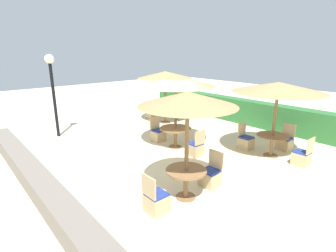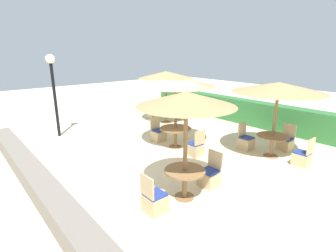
{
  "view_description": "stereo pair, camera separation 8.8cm",
  "coord_description": "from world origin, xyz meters",
  "px_view_note": "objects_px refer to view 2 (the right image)",
  "views": [
    {
      "loc": [
        6.68,
        -5.19,
        3.47
      ],
      "look_at": [
        0.0,
        0.6,
        0.9
      ],
      "focal_mm": 28.0,
      "sensor_mm": 36.0,
      "label": 1
    },
    {
      "loc": [
        6.73,
        -5.12,
        3.47
      ],
      "look_at": [
        0.0,
        0.6,
        0.9
      ],
      "focal_mm": 28.0,
      "sensor_mm": 36.0,
      "label": 2
    }
  ],
  "objects_px": {
    "parasol_front_right": "(186,100)",
    "patio_chair_front_right_north": "(210,176)",
    "lamp_post": "(53,79)",
    "parasol_back_right": "(279,88)",
    "patio_chair_center_west": "(158,134)",
    "patio_chair_back_right_east": "(302,158)",
    "patio_chair_back_right_west": "(246,142)",
    "parasol_back_left": "(166,75)",
    "patio_chair_center_east": "(195,148)",
    "round_table_back_left": "(166,111)",
    "patio_chair_back_right_north": "(285,143)",
    "parasol_center": "(176,82)",
    "round_table_back_right": "(272,140)",
    "round_table_center": "(175,132)",
    "patio_chair_front_right_south": "(154,201)",
    "round_table_front_right": "(185,177)",
    "patio_chair_back_left_west": "(153,114)",
    "patio_chair_back_left_north": "(181,114)"
  },
  "relations": [
    {
      "from": "parasol_front_right",
      "to": "patio_chair_front_right_north",
      "type": "xyz_separation_m",
      "value": [
        -0.0,
        0.92,
        -2.16
      ]
    },
    {
      "from": "lamp_post",
      "to": "parasol_back_right",
      "type": "bearing_deg",
      "value": 34.27
    },
    {
      "from": "parasol_back_right",
      "to": "patio_chair_center_west",
      "type": "xyz_separation_m",
      "value": [
        -3.73,
        -1.92,
        -2.07
      ]
    },
    {
      "from": "patio_chair_center_west",
      "to": "patio_chair_back_right_east",
      "type": "bearing_deg",
      "value": 112.53
    },
    {
      "from": "lamp_post",
      "to": "patio_chair_back_right_west",
      "type": "xyz_separation_m",
      "value": [
        5.92,
        4.69,
        -2.09
      ]
    },
    {
      "from": "parasol_back_left",
      "to": "patio_chair_center_east",
      "type": "relative_size",
      "value": 2.82
    },
    {
      "from": "parasol_back_right",
      "to": "round_table_back_left",
      "type": "xyz_separation_m",
      "value": [
        -5.61,
        0.07,
        -1.77
      ]
    },
    {
      "from": "parasol_back_right",
      "to": "patio_chair_back_right_north",
      "type": "bearing_deg",
      "value": 89.11
    },
    {
      "from": "parasol_back_left",
      "to": "round_table_back_left",
      "type": "distance_m",
      "value": 1.77
    },
    {
      "from": "patio_chair_center_east",
      "to": "patio_chair_front_right_north",
      "type": "xyz_separation_m",
      "value": [
        1.68,
        -1.2,
        0.0
      ]
    },
    {
      "from": "patio_chair_back_right_north",
      "to": "patio_chair_front_right_north",
      "type": "bearing_deg",
      "value": 89.33
    },
    {
      "from": "lamp_post",
      "to": "parasol_center",
      "type": "xyz_separation_m",
      "value": [
        4.17,
        2.81,
        0.06
      ]
    },
    {
      "from": "parasol_back_right",
      "to": "round_table_back_right",
      "type": "xyz_separation_m",
      "value": [
        0.0,
        0.0,
        -1.76
      ]
    },
    {
      "from": "round_table_back_right",
      "to": "patio_chair_front_right_north",
      "type": "height_order",
      "value": "patio_chair_front_right_north"
    },
    {
      "from": "lamp_post",
      "to": "round_table_center",
      "type": "height_order",
      "value": "lamp_post"
    },
    {
      "from": "parasol_back_left",
      "to": "patio_chair_front_right_south",
      "type": "distance_m",
      "value": 7.76
    },
    {
      "from": "parasol_center",
      "to": "patio_chair_front_right_south",
      "type": "bearing_deg",
      "value": -48.47
    },
    {
      "from": "parasol_back_right",
      "to": "round_table_center",
      "type": "distance_m",
      "value": 3.75
    },
    {
      "from": "parasol_front_right",
      "to": "patio_chair_front_right_south",
      "type": "bearing_deg",
      "value": -91.02
    },
    {
      "from": "round_table_back_right",
      "to": "round_table_front_right",
      "type": "relative_size",
      "value": 1.05
    },
    {
      "from": "patio_chair_back_right_east",
      "to": "patio_chair_back_left_west",
      "type": "relative_size",
      "value": 1.0
    },
    {
      "from": "patio_chair_back_right_east",
      "to": "round_table_back_right",
      "type": "bearing_deg",
      "value": 92.6
    },
    {
      "from": "patio_chair_front_right_south",
      "to": "patio_chair_back_right_east",
      "type": "bearing_deg",
      "value": 78.09
    },
    {
      "from": "round_table_back_right",
      "to": "patio_chair_center_east",
      "type": "bearing_deg",
      "value": -131.94
    },
    {
      "from": "patio_chair_back_left_west",
      "to": "round_table_front_right",
      "type": "bearing_deg",
      "value": 58.51
    },
    {
      "from": "round_table_back_left",
      "to": "patio_chair_back_left_west",
      "type": "relative_size",
      "value": 1.15
    },
    {
      "from": "patio_chair_center_east",
      "to": "patio_chair_back_right_north",
      "type": "bearing_deg",
      "value": -31.18
    },
    {
      "from": "patio_chair_back_right_north",
      "to": "patio_chair_front_right_south",
      "type": "xyz_separation_m",
      "value": [
        -0.06,
        -5.88,
        0.0
      ]
    },
    {
      "from": "patio_chair_back_left_west",
      "to": "round_table_center",
      "type": "relative_size",
      "value": 0.81
    },
    {
      "from": "patio_chair_back_right_north",
      "to": "round_table_back_left",
      "type": "xyz_separation_m",
      "value": [
        -5.63,
        -0.88,
        0.3
      ]
    },
    {
      "from": "parasol_center",
      "to": "patio_chair_back_right_east",
      "type": "bearing_deg",
      "value": 27.37
    },
    {
      "from": "round_table_back_left",
      "to": "parasol_front_right",
      "type": "distance_m",
      "value": 7.17
    },
    {
      "from": "patio_chair_back_right_west",
      "to": "patio_chair_center_east",
      "type": "xyz_separation_m",
      "value": [
        -0.72,
        -1.89,
        0.0
      ]
    },
    {
      "from": "parasol_back_right",
      "to": "patio_chair_back_right_west",
      "type": "height_order",
      "value": "parasol_back_right"
    },
    {
      "from": "patio_chair_center_west",
      "to": "patio_chair_front_right_south",
      "type": "relative_size",
      "value": 1.0
    },
    {
      "from": "parasol_back_left",
      "to": "parasol_front_right",
      "type": "bearing_deg",
      "value": -36.23
    },
    {
      "from": "patio_chair_back_left_west",
      "to": "patio_chair_center_east",
      "type": "relative_size",
      "value": 1.0
    },
    {
      "from": "round_table_back_left",
      "to": "patio_chair_back_left_north",
      "type": "relative_size",
      "value": 1.15
    },
    {
      "from": "parasol_front_right",
      "to": "patio_chair_front_right_north",
      "type": "relative_size",
      "value": 2.8
    },
    {
      "from": "round_table_back_left",
      "to": "patio_chair_front_right_north",
      "type": "bearing_deg",
      "value": -29.6
    },
    {
      "from": "patio_chair_back_right_north",
      "to": "patio_chair_front_right_north",
      "type": "height_order",
      "value": "same"
    },
    {
      "from": "patio_chair_back_right_east",
      "to": "parasol_back_left",
      "type": "relative_size",
      "value": 0.36
    },
    {
      "from": "round_table_front_right",
      "to": "patio_chair_back_right_east",
      "type": "bearing_deg",
      "value": 75.75
    },
    {
      "from": "round_table_back_right",
      "to": "parasol_front_right",
      "type": "xyz_separation_m",
      "value": [
        -0.03,
        -4.02,
        1.85
      ]
    },
    {
      "from": "parasol_back_right",
      "to": "round_table_front_right",
      "type": "bearing_deg",
      "value": -90.45
    },
    {
      "from": "patio_chair_back_right_east",
      "to": "round_table_center",
      "type": "xyz_separation_m",
      "value": [
        -3.74,
        -1.94,
        0.34
      ]
    },
    {
      "from": "patio_chair_center_east",
      "to": "round_table_front_right",
      "type": "distance_m",
      "value": 2.72
    },
    {
      "from": "parasol_back_left",
      "to": "patio_chair_center_west",
      "type": "relative_size",
      "value": 2.82
    },
    {
      "from": "round_table_back_left",
      "to": "round_table_front_right",
      "type": "xyz_separation_m",
      "value": [
        5.58,
        -4.09,
        0.0
      ]
    },
    {
      "from": "patio_chair_back_right_west",
      "to": "round_table_center",
      "type": "height_order",
      "value": "patio_chair_back_right_west"
    }
  ]
}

